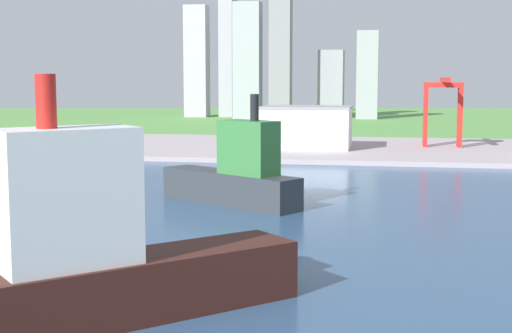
{
  "coord_description": "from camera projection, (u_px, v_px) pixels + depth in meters",
  "views": [
    {
      "loc": [
        36.99,
        78.95,
        40.26
      ],
      "look_at": [
        10.65,
        223.76,
        22.64
      ],
      "focal_mm": 51.88,
      "sensor_mm": 36.0,
      "label": 1
    }
  ],
  "objects": [
    {
      "name": "port_crane_red",
      "position": [
        443.0,
        97.0,
        403.41
      ],
      "size": [
        20.86,
        45.81,
        38.18
      ],
      "color": "red",
      "rests_on": "industrial_pier"
    },
    {
      "name": "industrial_pier",
      "position": [
        322.0,
        148.0,
        412.76
      ],
      "size": [
        840.0,
        140.0,
        2.5
      ],
      "primitive_type": "cube",
      "color": "#A19599",
      "rests_on": "ground"
    },
    {
      "name": "distant_skyline",
      "position": [
        270.0,
        60.0,
        742.43
      ],
      "size": [
        198.39,
        74.06,
        154.15
      ],
      "color": "#A9A9B1",
      "rests_on": "ground"
    },
    {
      "name": "water_bay",
      "position": [
        223.0,
        255.0,
        168.68
      ],
      "size": [
        840.0,
        360.0,
        0.15
      ],
      "primitive_type": "cube",
      "color": "#2D4C70",
      "rests_on": "ground"
    },
    {
      "name": "cargo_ship",
      "position": [
        109.0,
        253.0,
        121.12
      ],
      "size": [
        51.3,
        50.99,
        40.78
      ],
      "color": "#381914",
      "rests_on": "water_bay"
    },
    {
      "name": "ground_plane",
      "position": [
        266.0,
        210.0,
        227.3
      ],
      "size": [
        2400.0,
        2400.0,
        0.0
      ],
      "primitive_type": "plane",
      "color": "#558F44"
    },
    {
      "name": "warehouse_main",
      "position": [
        306.0,
        127.0,
        401.65
      ],
      "size": [
        48.35,
        35.74,
        22.7
      ],
      "color": "white",
      "rests_on": "industrial_pier"
    },
    {
      "name": "container_barge",
      "position": [
        236.0,
        175.0,
        233.96
      ],
      "size": [
        49.91,
        37.32,
        35.3
      ],
      "color": "#2D3338",
      "rests_on": "water_bay"
    }
  ]
}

